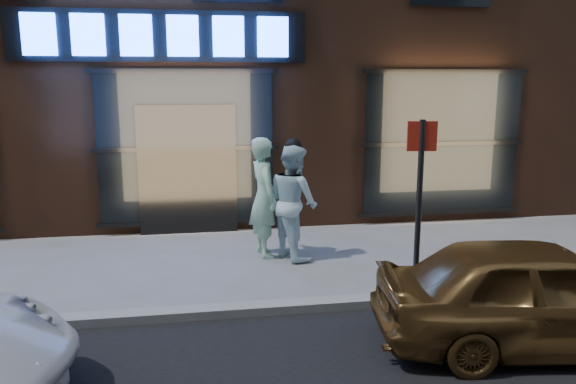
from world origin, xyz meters
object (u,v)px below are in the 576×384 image
object	(u,v)px
man_cap	(293,201)
gold_sedan	(543,294)
man_bowtie	(264,197)
sign_post	(419,193)

from	to	relation	value
man_cap	gold_sedan	size ratio (longest dim) A/B	0.52
man_bowtie	gold_sedan	size ratio (longest dim) A/B	0.55
man_bowtie	gold_sedan	xyz separation A→B (m)	(2.55, -3.70, -0.37)
man_cap	sign_post	world-z (taller)	sign_post
sign_post	man_cap	bearing A→B (deg)	129.86
man_cap	gold_sedan	bearing A→B (deg)	-172.24
man_cap	gold_sedan	distance (m)	4.12
man_bowtie	man_cap	world-z (taller)	man_bowtie
man_cap	sign_post	size ratio (longest dim) A/B	0.78
man_bowtie	sign_post	size ratio (longest dim) A/B	0.82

